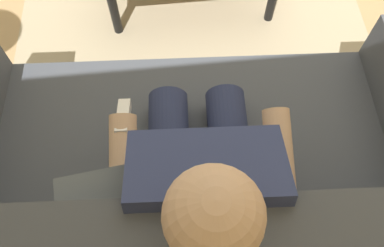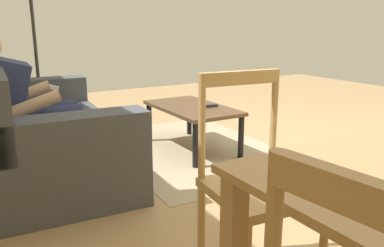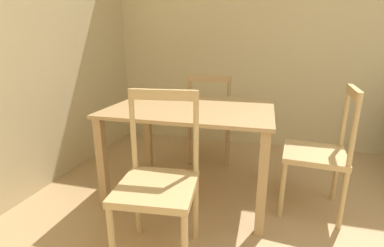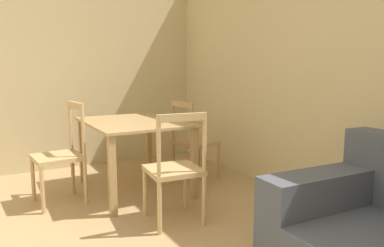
# 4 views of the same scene
# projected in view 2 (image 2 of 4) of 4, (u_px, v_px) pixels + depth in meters

# --- Properties ---
(ground_plane) EXTENTS (8.57, 8.57, 0.00)m
(ground_plane) POSITION_uv_depth(u_px,v_px,m) (305.00, 160.00, 3.38)
(ground_plane) COLOR tan
(couch) EXTENTS (2.03, 1.08, 0.85)m
(couch) POSITION_uv_depth(u_px,v_px,m) (39.00, 133.00, 3.06)
(couch) COLOR #474C56
(couch) RESTS_ON ground_plane
(person_lounging) EXTENTS (0.61, 0.92, 1.09)m
(person_lounging) POSITION_uv_depth(u_px,v_px,m) (28.00, 103.00, 2.95)
(person_lounging) COLOR navy
(person_lounging) RESTS_ON ground_plane
(coffee_table) EXTENTS (0.95, 0.53, 0.40)m
(coffee_table) POSITION_uv_depth(u_px,v_px,m) (192.00, 112.00, 3.58)
(coffee_table) COLOR brown
(coffee_table) RESTS_ON ground_plane
(tv_remote) EXTENTS (0.07, 0.17, 0.02)m
(tv_remote) POSITION_uv_depth(u_px,v_px,m) (208.00, 106.00, 3.53)
(tv_remote) COLOR #2D2D38
(tv_remote) RESTS_ON coffee_table
(dining_chair_facing_couch) EXTENTS (0.46, 0.46, 0.93)m
(dining_chair_facing_couch) POSITION_uv_depth(u_px,v_px,m) (257.00, 185.00, 1.71)
(dining_chair_facing_couch) COLOR tan
(dining_chair_facing_couch) RESTS_ON ground_plane
(area_rug) EXTENTS (2.06, 1.48, 0.01)m
(area_rug) POSITION_uv_depth(u_px,v_px,m) (192.00, 148.00, 3.67)
(area_rug) COLOR tan
(area_rug) RESTS_ON ground_plane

